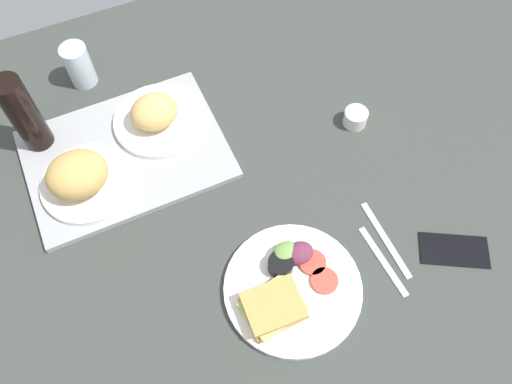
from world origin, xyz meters
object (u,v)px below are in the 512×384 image
at_px(bread_plate_far, 156,116).
at_px(plate_with_salad, 289,287).
at_px(drinking_glass, 79,65).
at_px(bread_plate_near, 80,177).
at_px(fork, 383,261).
at_px(soda_bottle, 25,116).
at_px(cell_phone, 454,250).
at_px(espresso_cup, 355,118).
at_px(knife, 386,239).
at_px(serving_tray, 126,154).

xyz_separation_m(bread_plate_far, plate_with_salad, (0.11, -0.49, -0.03)).
xyz_separation_m(bread_plate_far, drinking_glass, (-0.13, 0.22, 0.01)).
relative_size(bread_plate_near, fork, 1.20).
relative_size(soda_bottle, cell_phone, 1.52).
relative_size(plate_with_salad, espresso_cup, 4.99).
bearing_deg(bread_plate_near, drinking_glass, 76.37).
relative_size(fork, knife, 0.89).
relative_size(bread_plate_far, knife, 1.13).
bearing_deg(drinking_glass, knife, -55.48).
xyz_separation_m(plate_with_salad, drinking_glass, (-0.24, 0.71, 0.04)).
height_order(bread_plate_near, soda_bottle, soda_bottle).
xyz_separation_m(serving_tray, cell_phone, (0.56, -0.51, -0.00)).
bearing_deg(knife, fork, 142.50).
xyz_separation_m(serving_tray, drinking_glass, (-0.03, 0.26, 0.05)).
bearing_deg(soda_bottle, plate_with_salad, -55.59).
xyz_separation_m(fork, cell_phone, (0.15, -0.04, 0.00)).
xyz_separation_m(serving_tray, fork, (0.41, -0.47, -0.01)).
bearing_deg(cell_phone, bread_plate_near, 174.40).
bearing_deg(soda_bottle, espresso_cup, -18.82).
distance_m(plate_with_salad, knife, 0.24).
bearing_deg(bread_plate_far, serving_tray, -154.31).
distance_m(knife, cell_phone, 0.14).
relative_size(fork, cell_phone, 1.18).
height_order(bread_plate_near, bread_plate_far, bread_plate_near).
xyz_separation_m(espresso_cup, fork, (-0.12, -0.34, -0.02)).
xyz_separation_m(soda_bottle, espresso_cup, (0.70, -0.24, -0.09)).
relative_size(bread_plate_far, espresso_cup, 3.82).
bearing_deg(cell_phone, serving_tray, 166.53).
bearing_deg(espresso_cup, plate_with_salad, -135.94).
bearing_deg(fork, cell_phone, -107.98).
height_order(soda_bottle, fork, soda_bottle).
distance_m(plate_with_salad, cell_phone, 0.36).
relative_size(plate_with_salad, knife, 1.47).
xyz_separation_m(espresso_cup, cell_phone, (0.03, -0.38, -0.02)).
distance_m(fork, knife, 0.05).
distance_m(soda_bottle, fork, 0.83).
bearing_deg(knife, espresso_cup, -17.05).
bearing_deg(fork, espresso_cup, -22.44).
height_order(bread_plate_far, soda_bottle, soda_bottle).
height_order(serving_tray, fork, serving_tray).
xyz_separation_m(serving_tray, bread_plate_near, (-0.11, -0.05, 0.05)).
bearing_deg(serving_tray, bread_plate_near, -153.24).
height_order(knife, cell_phone, cell_phone).
xyz_separation_m(bread_plate_near, soda_bottle, (-0.07, 0.16, 0.05)).
distance_m(espresso_cup, fork, 0.36).
xyz_separation_m(bread_plate_near, cell_phone, (0.67, -0.45, -0.06)).
distance_m(drinking_glass, knife, 0.84).
relative_size(bread_plate_far, drinking_glass, 1.92).
bearing_deg(espresso_cup, knife, -106.42).
bearing_deg(plate_with_salad, knife, 3.83).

